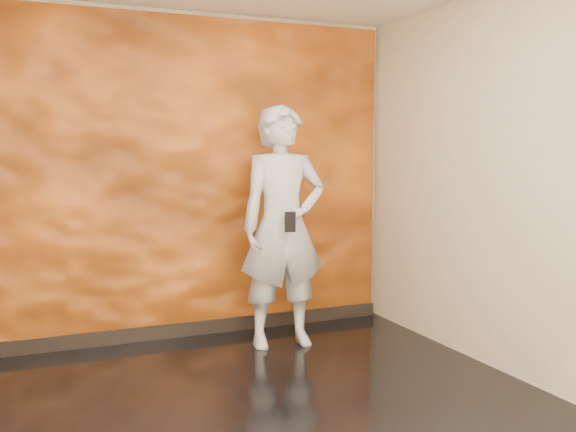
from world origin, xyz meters
name	(u,v)px	position (x,y,z in m)	size (l,w,h in m)	color
room	(250,189)	(0.00, 0.00, 1.40)	(4.02, 4.02, 2.81)	black
feature_wall	(174,179)	(0.00, 1.96, 1.38)	(3.90, 0.06, 2.75)	orange
baseboard	(177,330)	(0.00, 1.92, 0.06)	(3.90, 0.04, 0.12)	black
man	(283,227)	(0.77, 1.37, 0.99)	(0.73, 0.48, 1.99)	#8E919C
phone	(290,222)	(0.72, 1.10, 1.06)	(0.09, 0.02, 0.16)	black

